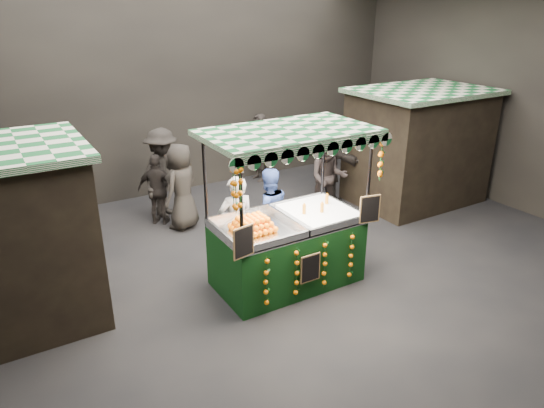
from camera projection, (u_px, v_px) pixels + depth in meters
ground at (291, 274)px, 8.48m from camera, size 12.00×12.00×0.00m
market_hall at (295, 73)px, 7.21m from camera, size 12.10×10.10×5.05m
neighbour_stall_right at (417, 146)px, 11.28m from camera, size 3.00×2.20×2.60m
juice_stall at (289, 239)px, 7.94m from camera, size 2.68×1.58×2.60m
vendor_grey at (236, 225)px, 8.30m from camera, size 0.67×0.48×1.73m
vendor_blue at (268, 213)px, 8.88m from camera, size 0.91×0.76×1.67m
shopper_0 at (17, 209)px, 8.92m from camera, size 0.77×0.69×1.76m
shopper_1 at (328, 178)px, 10.59m from camera, size 1.05×0.99×1.72m
shopper_2 at (158, 190)px, 10.21m from camera, size 0.91×0.86×1.51m
shopper_3 at (163, 173)px, 10.53m from camera, size 1.42×1.36×1.94m
shopper_4 at (182, 187)px, 9.97m from camera, size 1.04×0.96×1.78m
shopper_5 at (327, 162)px, 11.35m from camera, size 1.40×1.78×1.89m
shopper_6 at (259, 148)px, 12.75m from camera, size 0.42×0.64×1.75m
shopper_7 at (4, 184)px, 9.92m from camera, size 0.82×0.71×1.91m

